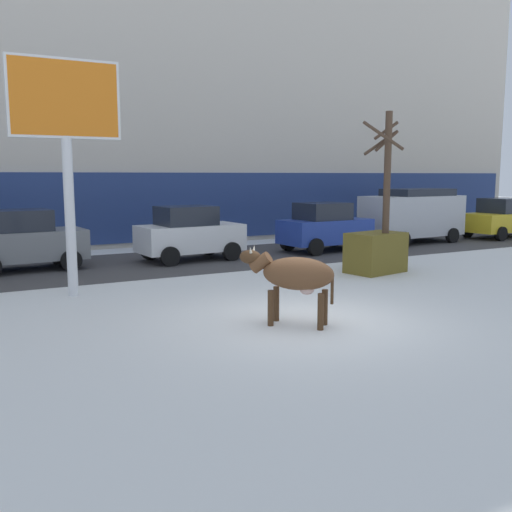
{
  "coord_description": "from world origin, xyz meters",
  "views": [
    {
      "loc": [
        -6.14,
        -9.35,
        2.89
      ],
      "look_at": [
        -0.16,
        1.7,
        1.1
      ],
      "focal_mm": 39.77,
      "sensor_mm": 36.0,
      "label": 1
    }
  ],
  "objects": [
    {
      "name": "billboard",
      "position": [
        -3.62,
        4.61,
        4.31
      ],
      "size": [
        2.52,
        0.24,
        5.56
      ],
      "color": "silver",
      "rests_on": "ground"
    },
    {
      "name": "car_white_hatchback",
      "position": [
        1.01,
        8.65,
        0.93
      ],
      "size": [
        3.6,
        2.1,
        1.86
      ],
      "color": "white",
      "rests_on": "ground"
    },
    {
      "name": "car_silver_van",
      "position": [
        11.37,
        8.85,
        1.24
      ],
      "size": [
        4.71,
        2.35,
        2.32
      ],
      "color": "#B7BABF",
      "rests_on": "ground"
    },
    {
      "name": "ground_plane",
      "position": [
        0.0,
        0.0,
        0.0
      ],
      "size": [
        120.0,
        120.0,
        0.0
      ],
      "primitive_type": "plane",
      "color": "white"
    },
    {
      "name": "building_facade",
      "position": [
        0.0,
        16.01,
        6.48
      ],
      "size": [
        44.0,
        6.1,
        13.0
      ],
      "color": "beige",
      "rests_on": "ground"
    },
    {
      "name": "dumpster",
      "position": [
        5.0,
        3.7,
        0.6
      ],
      "size": [
        1.87,
        1.39,
        1.2
      ],
      "primitive_type": "cube",
      "rotation": [
        0.0,
        0.0,
        0.18
      ],
      "color": "brown",
      "rests_on": "ground"
    },
    {
      "name": "car_yellow_sedan",
      "position": [
        16.6,
        8.4,
        0.91
      ],
      "size": [
        4.31,
        2.19,
        1.84
      ],
      "color": "gold",
      "rests_on": "ground"
    },
    {
      "name": "car_grey_hatchback",
      "position": [
        -4.2,
        9.14,
        0.93
      ],
      "size": [
        3.6,
        2.1,
        1.86
      ],
      "color": "slate",
      "rests_on": "ground"
    },
    {
      "name": "road_strip",
      "position": [
        0.0,
        8.6,
        0.0
      ],
      "size": [
        60.0,
        5.6,
        0.01
      ],
      "primitive_type": "cube",
      "color": "#423F3F",
      "rests_on": "ground"
    },
    {
      "name": "bare_tree_right_lot",
      "position": [
        5.15,
        3.51,
        2.61
      ],
      "size": [
        1.49,
        1.5,
        4.72
      ],
      "color": "#4C3828",
      "rests_on": "ground"
    },
    {
      "name": "cow_brown",
      "position": [
        -0.37,
        -0.25,
        0.99
      ],
      "size": [
        1.61,
        1.66,
        1.54
      ],
      "color": "brown",
      "rests_on": "ground"
    },
    {
      "name": "car_blue_hatchback",
      "position": [
        6.46,
        8.41,
        0.93
      ],
      "size": [
        3.6,
        2.1,
        1.86
      ],
      "color": "#233D9E",
      "rests_on": "ground"
    }
  ]
}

